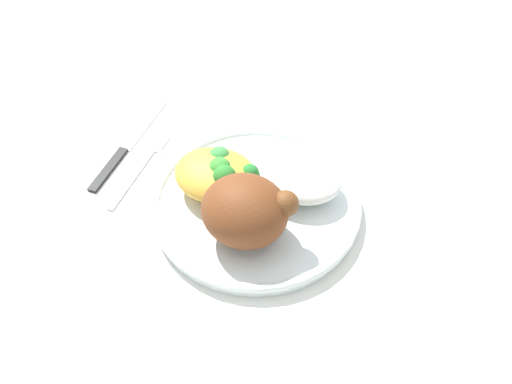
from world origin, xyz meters
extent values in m
plane|color=silver|center=(0.00, 0.00, 0.00)|extent=(2.00, 2.00, 0.00)
cylinder|color=white|center=(0.00, 0.00, 0.01)|extent=(0.24, 0.24, 0.02)
torus|color=white|center=(0.00, 0.00, 0.02)|extent=(0.25, 0.25, 0.01)
ellipsoid|color=brown|center=(0.01, -0.05, 0.06)|extent=(0.09, 0.09, 0.07)
sphere|color=brown|center=(0.05, -0.04, 0.07)|extent=(0.03, 0.03, 0.03)
ellipsoid|color=white|center=(0.04, 0.03, 0.04)|extent=(0.11, 0.08, 0.03)
ellipsoid|color=gold|center=(-0.05, 0.00, 0.04)|extent=(0.10, 0.08, 0.04)
sphere|color=#358735|center=(-0.01, -0.01, 0.04)|extent=(0.02, 0.02, 0.02)
sphere|color=#26772E|center=(-0.01, 0.01, 0.05)|extent=(0.02, 0.02, 0.02)
sphere|color=#459344|center=(-0.03, -0.01, 0.05)|extent=(0.03, 0.03, 0.03)
sphere|color=#3F9142|center=(-0.05, 0.02, 0.05)|extent=(0.03, 0.03, 0.03)
sphere|color=#2C7A2B|center=(-0.03, -0.01, 0.05)|extent=(0.03, 0.03, 0.03)
sphere|color=#3B8B32|center=(-0.04, 0.00, 0.05)|extent=(0.03, 0.03, 0.03)
cube|color=silver|center=(-0.16, -0.01, 0.00)|extent=(0.01, 0.11, 0.01)
cube|color=silver|center=(-0.16, 0.06, 0.00)|extent=(0.02, 0.03, 0.00)
cube|color=black|center=(-0.20, -0.01, 0.00)|extent=(0.01, 0.08, 0.01)
cube|color=#B2B2B7|center=(-0.20, 0.09, 0.00)|extent=(0.02, 0.11, 0.00)
camera|label=1|loc=(0.14, -0.37, 0.48)|focal=36.51mm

